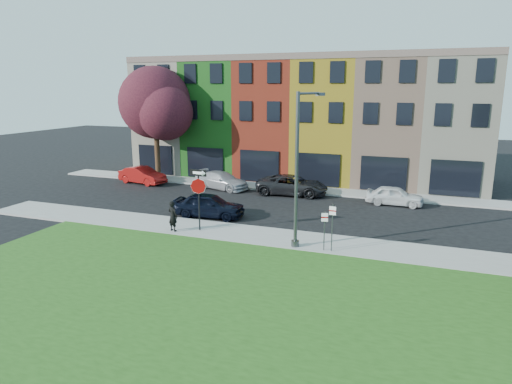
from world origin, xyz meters
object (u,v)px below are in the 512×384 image
at_px(sedan_near, 209,205).
at_px(street_lamp, 299,170).
at_px(stop_sign, 198,188).
at_px(man, 173,216).

distance_m(sedan_near, street_lamp, 8.12).
xyz_separation_m(stop_sign, man, (-1.30, -0.63, -1.58)).
xyz_separation_m(man, street_lamp, (7.07, 0.13, 2.97)).
xyz_separation_m(sedan_near, street_lamp, (6.62, -3.45, 3.19)).
distance_m(man, sedan_near, 3.62).
bearing_deg(man, sedan_near, -79.43).
distance_m(stop_sign, man, 2.14).
bearing_deg(street_lamp, man, -162.30).
relative_size(stop_sign, sedan_near, 0.75).
relative_size(stop_sign, street_lamp, 0.45).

